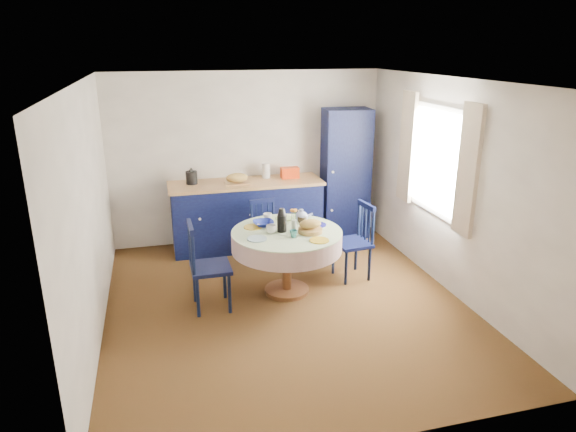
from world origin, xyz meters
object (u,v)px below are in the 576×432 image
dining_table (287,241)px  mug_c (302,220)px  mug_a (271,229)px  mug_d (268,217)px  chair_far (266,232)px  pantry_cabinet (345,174)px  chair_left (207,266)px  chair_right (355,241)px  kitchen_counter (247,214)px  mug_b (294,234)px  cobalt_bowl (263,223)px

dining_table → mug_c: bearing=41.6°
mug_a → mug_d: mug_d is taller
dining_table → mug_d: (-0.15, 0.39, 0.17)m
mug_d → mug_c: bearing=-24.7°
dining_table → chair_far: (-0.05, 0.96, -0.22)m
pantry_cabinet → dining_table: size_ratio=1.51×
dining_table → mug_d: dining_table is taller
chair_left → chair_right: (1.90, 0.35, -0.02)m
kitchen_counter → pantry_cabinet: bearing=3.9°
dining_table → chair_far: 0.99m
chair_left → mug_b: chair_left is taller
chair_left → mug_c: 1.30m
mug_d → cobalt_bowl: 0.17m
kitchen_counter → cobalt_bowl: bearing=-91.4°
chair_right → cobalt_bowl: chair_right is taller
dining_table → chair_right: 0.97m
dining_table → pantry_cabinet: bearing=51.4°
dining_table → cobalt_bowl: dining_table is taller
chair_left → chair_right: bearing=-79.9°
mug_c → dining_table: bearing=-138.4°
mug_a → chair_far: bearing=81.7°
dining_table → mug_d: size_ratio=11.92×
mug_c → mug_d: mug_d is taller
pantry_cabinet → mug_b: 2.34m
kitchen_counter → cobalt_bowl: kitchen_counter is taller
chair_left → cobalt_bowl: 0.88m
kitchen_counter → mug_d: kitchen_counter is taller
pantry_cabinet → chair_left: (-2.32, -1.85, -0.46)m
kitchen_counter → cobalt_bowl: (-0.04, -1.35, 0.31)m
kitchen_counter → chair_right: size_ratio=2.26×
chair_far → mug_b: 1.24m
mug_b → chair_far: bearing=93.4°
mug_c → cobalt_bowl: 0.47m
mug_a → mug_d: bearing=83.1°
dining_table → chair_right: size_ratio=1.33×
chair_right → mug_d: (-1.08, 0.19, 0.34)m
pantry_cabinet → chair_right: pantry_cabinet is taller
mug_b → cobalt_bowl: (-0.25, 0.46, -0.01)m
kitchen_counter → mug_d: 1.25m
chair_left → chair_right: 1.93m
kitchen_counter → mug_a: kitchen_counter is taller
kitchen_counter → mug_b: (0.21, -1.81, 0.32)m
kitchen_counter → dining_table: size_ratio=1.70×
kitchen_counter → mug_a: 1.65m
mug_a → chair_left: bearing=-170.3°
cobalt_bowl → dining_table: bearing=-46.5°
mug_a → cobalt_bowl: size_ratio=0.49×
mug_a → pantry_cabinet: bearing=47.9°
chair_left → dining_table: bearing=-81.7°
mug_d → pantry_cabinet: bearing=41.0°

